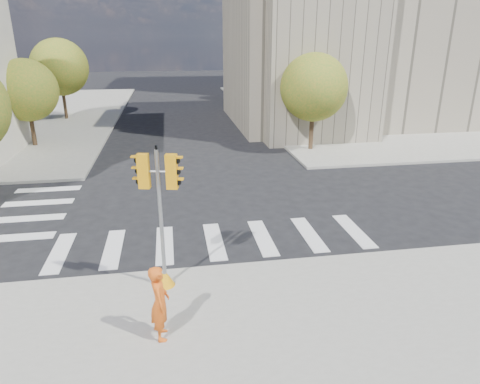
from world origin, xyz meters
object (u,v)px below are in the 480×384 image
object	(u,v)px
lamp_near	(303,73)
traffic_signal	(162,231)
photographer	(160,303)
lamp_far	(261,62)

from	to	relation	value
lamp_near	traffic_signal	xyz separation A→B (m)	(-9.87, -18.92, -2.65)
lamp_near	traffic_signal	world-z (taller)	lamp_near
lamp_near	photographer	bearing A→B (deg)	-115.13
lamp_near	photographer	size ratio (longest dim) A/B	4.20
lamp_far	photographer	bearing A→B (deg)	-105.78
photographer	lamp_near	bearing A→B (deg)	-28.08
traffic_signal	photographer	bearing A→B (deg)	-79.52
lamp_near	traffic_signal	size ratio (longest dim) A/B	1.92
traffic_signal	lamp_near	bearing A→B (deg)	75.05
lamp_near	traffic_signal	distance (m)	21.50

